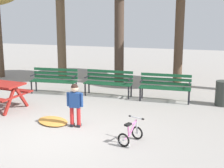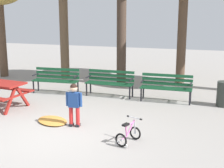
% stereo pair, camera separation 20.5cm
% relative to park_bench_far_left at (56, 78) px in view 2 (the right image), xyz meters
% --- Properties ---
extents(ground, '(36.00, 36.00, 0.00)m').
position_rel_park_bench_far_left_xyz_m(ground, '(1.78, -3.68, -0.51)').
color(ground, gray).
extents(park_bench_far_left, '(1.63, 0.57, 0.85)m').
position_rel_park_bench_far_left_xyz_m(park_bench_far_left, '(0.00, 0.00, 0.00)').
color(park_bench_far_left, '#144728').
rests_on(park_bench_far_left, ground).
extents(park_bench_left, '(1.60, 0.46, 0.85)m').
position_rel_park_bench_far_left_xyz_m(park_bench_left, '(1.91, 0.18, 0.00)').
color(park_bench_left, '#144728').
rests_on(park_bench_left, ground).
extents(park_bench_right, '(1.61, 0.49, 0.85)m').
position_rel_park_bench_far_left_xyz_m(park_bench_right, '(3.80, 0.09, 0.00)').
color(park_bench_right, '#144728').
rests_on(park_bench_right, ground).
extents(child_standing, '(0.41, 0.19, 1.09)m').
position_rel_park_bench_far_left_xyz_m(child_standing, '(2.00, -2.91, 0.13)').
color(child_standing, red).
rests_on(child_standing, ground).
extents(kids_bicycle, '(0.52, 0.63, 0.54)m').
position_rel_park_bench_far_left_xyz_m(kids_bicycle, '(3.55, -3.52, -0.31)').
color(kids_bicycle, black).
rests_on(kids_bicycle, ground).
extents(leaf_pile, '(1.14, 1.04, 0.07)m').
position_rel_park_bench_far_left_xyz_m(leaf_pile, '(1.32, -2.80, -0.48)').
color(leaf_pile, '#C68438').
rests_on(leaf_pile, ground).
extents(trash_bin, '(0.44, 0.44, 0.75)m').
position_rel_park_bench_far_left_xyz_m(trash_bin, '(5.54, 0.07, -0.13)').
color(trash_bin, '#2D332D').
rests_on(trash_bin, ground).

